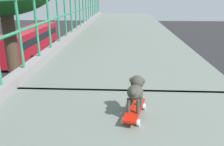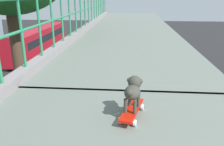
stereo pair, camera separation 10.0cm
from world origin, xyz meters
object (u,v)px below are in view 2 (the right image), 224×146
Objects in this scene: car_green_seventh at (42,76)px; city_bus at (39,40)px; toy_skateboard at (132,110)px; small_dog at (133,89)px.

city_bus is at bearing 112.22° from car_green_seventh.
city_bus is 25.01m from toy_skateboard.
toy_skateboard is (6.69, -13.87, 4.76)m from car_green_seventh.
city_bus is 35.14× the size of small_dog.
city_bus is 25.03m from small_dog.
city_bus reaches higher than car_green_seventh.
toy_skateboard is at bearing -64.27° from car_green_seventh.
city_bus is (-3.53, 8.64, 1.04)m from car_green_seventh.
toy_skateboard is at bearing -65.59° from city_bus.
toy_skateboard is 0.23m from small_dog.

